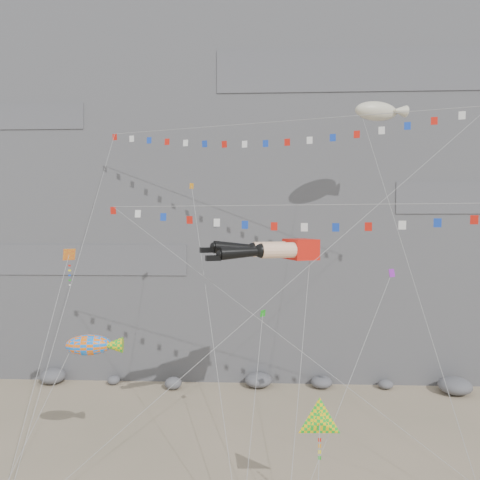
# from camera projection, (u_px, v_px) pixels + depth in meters

# --- Properties ---
(cliff) EXTENTS (80.00, 28.00, 50.00)m
(cliff) POSITION_uv_depth(u_px,v_px,m) (259.00, 148.00, 58.54)
(cliff) COLOR slate
(cliff) RESTS_ON ground
(talus_boulders) EXTENTS (60.00, 3.00, 1.20)m
(talus_boulders) POSITION_uv_depth(u_px,v_px,m) (258.00, 380.00, 44.56)
(talus_boulders) COLOR slate
(talus_boulders) RESTS_ON ground
(legs_kite) EXTENTS (7.91, 13.85, 18.65)m
(legs_kite) POSITION_uv_depth(u_px,v_px,m) (272.00, 250.00, 31.02)
(legs_kite) COLOR red
(legs_kite) RESTS_ON ground
(flag_banner_upper) EXTENTS (29.08, 20.49, 31.79)m
(flag_banner_upper) POSITION_uv_depth(u_px,v_px,m) (276.00, 122.00, 37.19)
(flag_banner_upper) COLOR red
(flag_banner_upper) RESTS_ON ground
(flag_banner_lower) EXTENTS (29.75, 10.62, 20.77)m
(flag_banner_lower) POSITION_uv_depth(u_px,v_px,m) (320.00, 205.00, 30.49)
(flag_banner_lower) COLOR red
(flag_banner_lower) RESTS_ON ground
(harlequin_kite) EXTENTS (1.73, 9.16, 15.80)m
(harlequin_kite) POSITION_uv_depth(u_px,v_px,m) (69.00, 256.00, 31.65)
(harlequin_kite) COLOR red
(harlequin_kite) RESTS_ON ground
(fish_windsock) EXTENTS (5.96, 5.10, 9.93)m
(fish_windsock) POSITION_uv_depth(u_px,v_px,m) (89.00, 345.00, 28.65)
(fish_windsock) COLOR orange
(fish_windsock) RESTS_ON ground
(delta_kite) EXTENTS (2.56, 5.43, 7.62)m
(delta_kite) POSITION_uv_depth(u_px,v_px,m) (320.00, 422.00, 24.28)
(delta_kite) COLOR yellow
(delta_kite) RESTS_ON ground
(blimp_windsock) EXTENTS (5.01, 16.02, 28.68)m
(blimp_windsock) POSITION_uv_depth(u_px,v_px,m) (376.00, 112.00, 37.67)
(blimp_windsock) COLOR beige
(blimp_windsock) RESTS_ON ground
(small_kite_a) EXTENTS (5.09, 15.19, 24.00)m
(small_kite_a) POSITION_uv_depth(u_px,v_px,m) (193.00, 194.00, 35.86)
(small_kite_a) COLOR orange
(small_kite_a) RESTS_ON ground
(small_kite_b) EXTENTS (7.91, 9.02, 16.60)m
(small_kite_b) POSITION_uv_depth(u_px,v_px,m) (390.00, 276.00, 30.12)
(small_kite_b) COLOR purple
(small_kite_b) RESTS_ON ground
(small_kite_c) EXTENTS (1.71, 10.53, 13.90)m
(small_kite_c) POSITION_uv_depth(u_px,v_px,m) (262.00, 317.00, 30.71)
(small_kite_c) COLOR #19A71A
(small_kite_c) RESTS_ON ground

